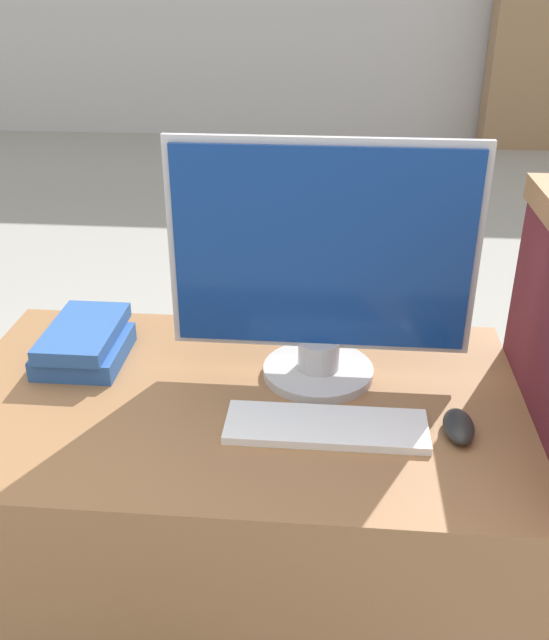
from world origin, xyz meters
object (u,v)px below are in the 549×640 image
at_px(monitor, 322,267).
at_px(book_stack, 84,343).
at_px(mouse, 459,426).
at_px(keyboard, 326,427).

height_order(monitor, book_stack, monitor).
distance_m(monitor, book_stack, 0.56).
bearing_deg(book_stack, monitor, -2.75).
relative_size(monitor, book_stack, 2.44).
height_order(mouse, book_stack, book_stack).
bearing_deg(mouse, keyboard, -177.88).
distance_m(monitor, keyboard, 0.31).
xyz_separation_m(keyboard, book_stack, (-0.54, 0.22, 0.03)).
bearing_deg(keyboard, book_stack, 157.43).
height_order(monitor, keyboard, monitor).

